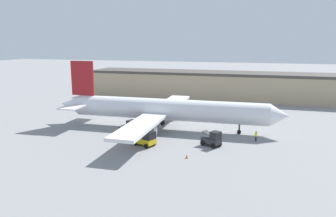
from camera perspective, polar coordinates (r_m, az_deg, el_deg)
name	(u,v)px	position (r m, az deg, el deg)	size (l,w,h in m)	color
ground_plane	(168,129)	(60.02, 0.00, -3.56)	(400.00, 400.00, 0.00)	gray
terminal_building	(219,85)	(93.30, 8.90, 4.06)	(73.94, 11.58, 7.41)	tan
airplane	(163,110)	(59.46, -0.95, -0.18)	(42.77, 36.45, 12.10)	white
ground_crew_worker	(256,136)	(54.33, 15.07, -4.61)	(0.37, 0.37, 1.69)	#1E2338
baggage_tug	(130,128)	(56.80, -6.68, -3.33)	(3.74, 2.95, 2.53)	#2D2D33
belt_loader_truck	(212,139)	(50.46, 7.74, -5.30)	(3.36, 2.97, 2.40)	#2D2D33
pushback_tug	(146,139)	(50.36, -3.85, -5.30)	(3.76, 3.04, 2.35)	yellow
safety_cone_near	(187,156)	(45.29, 3.29, -8.32)	(0.36, 0.36, 0.55)	#EF590F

